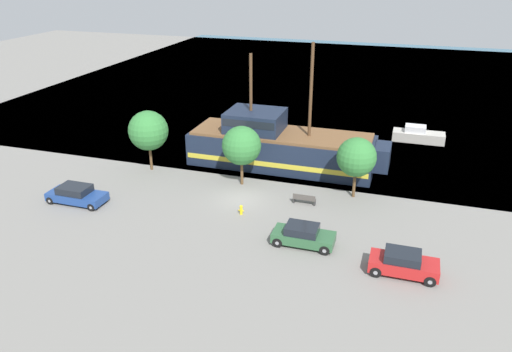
% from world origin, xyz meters
% --- Properties ---
extents(ground_plane, '(160.00, 160.00, 0.00)m').
position_xyz_m(ground_plane, '(0.00, 0.00, 0.00)').
color(ground_plane, gray).
extents(water_surface, '(80.00, 80.00, 0.00)m').
position_xyz_m(water_surface, '(0.00, 44.00, 0.00)').
color(water_surface, '#38667F').
rests_on(water_surface, ground).
extents(pirate_ship, '(18.14, 5.36, 11.35)m').
position_xyz_m(pirate_ship, '(1.09, 7.77, 1.89)').
color(pirate_ship, '#192338').
rests_on(pirate_ship, water_surface).
extents(moored_boat_dockside, '(5.25, 1.85, 1.68)m').
position_xyz_m(moored_boat_dockside, '(13.23, 18.49, 0.65)').
color(moored_boat_dockside, '#B7B2A8').
rests_on(moored_boat_dockside, water_surface).
extents(parked_car_curb_front, '(4.12, 1.87, 1.54)m').
position_xyz_m(parked_car_curb_front, '(12.87, -6.89, 0.77)').
color(parked_car_curb_front, '#B21E1E').
rests_on(parked_car_curb_front, ground_plane).
extents(parked_car_curb_mid, '(4.62, 1.99, 1.42)m').
position_xyz_m(parked_car_curb_mid, '(-12.10, -4.67, 0.70)').
color(parked_car_curb_mid, navy).
rests_on(parked_car_curb_mid, ground_plane).
extents(parked_car_curb_rear, '(4.14, 1.86, 1.45)m').
position_xyz_m(parked_car_curb_rear, '(6.31, -5.42, 0.72)').
color(parked_car_curb_rear, '#2D5B38').
rests_on(parked_car_curb_rear, ground_plane).
extents(fire_hydrant, '(0.42, 0.25, 0.76)m').
position_xyz_m(fire_hydrant, '(0.90, -2.58, 0.41)').
color(fire_hydrant, yellow).
rests_on(fire_hydrant, ground_plane).
extents(bench_promenade_east, '(1.78, 0.45, 0.85)m').
position_xyz_m(bench_promenade_east, '(5.06, 0.52, 0.44)').
color(bench_promenade_east, '#4C4742').
rests_on(bench_promenade_east, ground_plane).
extents(tree_row_east, '(3.53, 3.53, 5.50)m').
position_xyz_m(tree_row_east, '(-9.77, 3.14, 3.73)').
color(tree_row_east, brown).
rests_on(tree_row_east, ground_plane).
extents(tree_row_mideast, '(3.27, 3.27, 5.14)m').
position_xyz_m(tree_row_mideast, '(-0.84, 2.62, 3.49)').
color(tree_row_mideast, brown).
rests_on(tree_row_mideast, ground_plane).
extents(tree_row_midwest, '(3.13, 3.13, 5.02)m').
position_xyz_m(tree_row_midwest, '(8.57, 3.03, 3.45)').
color(tree_row_midwest, brown).
rests_on(tree_row_midwest, ground_plane).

